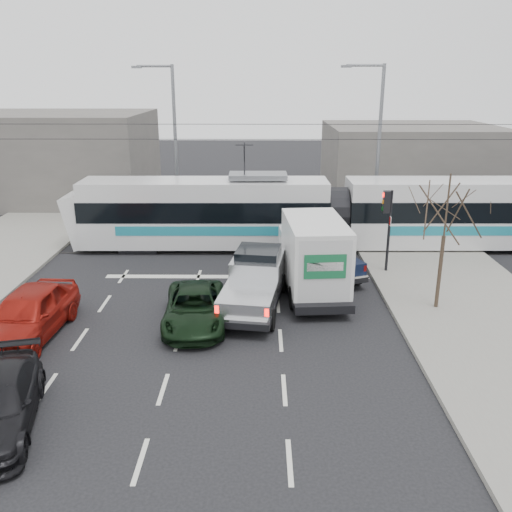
{
  "coord_description": "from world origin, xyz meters",
  "views": [
    {
      "loc": [
        1.03,
        -16.21,
        8.32
      ],
      "look_at": [
        0.85,
        3.48,
        1.8
      ],
      "focal_mm": 38.0,
      "sensor_mm": 36.0,
      "label": 1
    }
  ],
  "objects_px": {
    "street_lamp_near": "(376,139)",
    "street_lamp_far": "(172,135)",
    "bare_tree": "(447,212)",
    "navy_pickup": "(321,254)",
    "red_car": "(28,314)",
    "tram": "(336,213)",
    "box_truck": "(312,256)",
    "traffic_signal": "(387,214)",
    "green_car": "(195,308)",
    "silver_pickup": "(255,280)"
  },
  "relations": [
    {
      "from": "green_car",
      "to": "box_truck",
      "type": "bearing_deg",
      "value": 31.08
    },
    {
      "from": "bare_tree",
      "to": "green_car",
      "type": "distance_m",
      "value": 9.52
    },
    {
      "from": "green_car",
      "to": "silver_pickup",
      "type": "bearing_deg",
      "value": 35.84
    },
    {
      "from": "street_lamp_near",
      "to": "tram",
      "type": "height_order",
      "value": "street_lamp_near"
    },
    {
      "from": "box_truck",
      "to": "navy_pickup",
      "type": "bearing_deg",
      "value": 69.81
    },
    {
      "from": "traffic_signal",
      "to": "street_lamp_far",
      "type": "relative_size",
      "value": 0.4
    },
    {
      "from": "tram",
      "to": "box_truck",
      "type": "bearing_deg",
      "value": -106.58
    },
    {
      "from": "street_lamp_far",
      "to": "street_lamp_near",
      "type": "bearing_deg",
      "value": -9.87
    },
    {
      "from": "traffic_signal",
      "to": "street_lamp_far",
      "type": "distance_m",
      "value": 14.47
    },
    {
      "from": "box_truck",
      "to": "green_car",
      "type": "distance_m",
      "value": 5.44
    },
    {
      "from": "street_lamp_near",
      "to": "red_car",
      "type": "xyz_separation_m",
      "value": [
        -14.02,
        -13.79,
        -4.28
      ]
    },
    {
      "from": "street_lamp_near",
      "to": "box_truck",
      "type": "height_order",
      "value": "street_lamp_near"
    },
    {
      "from": "street_lamp_near",
      "to": "box_truck",
      "type": "bearing_deg",
      "value": -113.6
    },
    {
      "from": "silver_pickup",
      "to": "street_lamp_far",
      "type": "bearing_deg",
      "value": 119.55
    },
    {
      "from": "street_lamp_far",
      "to": "green_car",
      "type": "relative_size",
      "value": 2.0
    },
    {
      "from": "street_lamp_far",
      "to": "red_car",
      "type": "xyz_separation_m",
      "value": [
        -2.52,
        -15.79,
        -4.28
      ]
    },
    {
      "from": "navy_pickup",
      "to": "green_car",
      "type": "bearing_deg",
      "value": -156.36
    },
    {
      "from": "silver_pickup",
      "to": "red_car",
      "type": "xyz_separation_m",
      "value": [
        -7.53,
        -2.8,
        -0.17
      ]
    },
    {
      "from": "silver_pickup",
      "to": "green_car",
      "type": "relative_size",
      "value": 1.29
    },
    {
      "from": "traffic_signal",
      "to": "navy_pickup",
      "type": "distance_m",
      "value": 3.32
    },
    {
      "from": "traffic_signal",
      "to": "street_lamp_near",
      "type": "height_order",
      "value": "street_lamp_near"
    },
    {
      "from": "tram",
      "to": "navy_pickup",
      "type": "relative_size",
      "value": 5.32
    },
    {
      "from": "silver_pickup",
      "to": "navy_pickup",
      "type": "distance_m",
      "value": 4.45
    },
    {
      "from": "street_lamp_near",
      "to": "bare_tree",
      "type": "bearing_deg",
      "value": -88.58
    },
    {
      "from": "street_lamp_far",
      "to": "red_car",
      "type": "relative_size",
      "value": 1.83
    },
    {
      "from": "navy_pickup",
      "to": "street_lamp_near",
      "type": "bearing_deg",
      "value": 41.82
    },
    {
      "from": "bare_tree",
      "to": "box_truck",
      "type": "bearing_deg",
      "value": 157.99
    },
    {
      "from": "traffic_signal",
      "to": "red_car",
      "type": "xyz_separation_m",
      "value": [
        -13.18,
        -6.29,
        -1.9
      ]
    },
    {
      "from": "street_lamp_far",
      "to": "green_car",
      "type": "bearing_deg",
      "value": -78.9
    },
    {
      "from": "bare_tree",
      "to": "box_truck",
      "type": "height_order",
      "value": "bare_tree"
    },
    {
      "from": "street_lamp_far",
      "to": "green_car",
      "type": "height_order",
      "value": "street_lamp_far"
    },
    {
      "from": "silver_pickup",
      "to": "navy_pickup",
      "type": "xyz_separation_m",
      "value": [
        2.86,
        3.42,
        -0.07
      ]
    },
    {
      "from": "street_lamp_far",
      "to": "silver_pickup",
      "type": "distance_m",
      "value": 14.52
    },
    {
      "from": "traffic_signal",
      "to": "street_lamp_near",
      "type": "xyz_separation_m",
      "value": [
        0.84,
        7.5,
        2.37
      ]
    },
    {
      "from": "street_lamp_near",
      "to": "red_car",
      "type": "distance_m",
      "value": 20.12
    },
    {
      "from": "bare_tree",
      "to": "navy_pickup",
      "type": "distance_m",
      "value": 6.23
    },
    {
      "from": "street_lamp_near",
      "to": "green_car",
      "type": "height_order",
      "value": "street_lamp_near"
    },
    {
      "from": "bare_tree",
      "to": "tram",
      "type": "bearing_deg",
      "value": 109.7
    },
    {
      "from": "tram",
      "to": "box_truck",
      "type": "relative_size",
      "value": 3.99
    },
    {
      "from": "box_truck",
      "to": "navy_pickup",
      "type": "height_order",
      "value": "box_truck"
    },
    {
      "from": "silver_pickup",
      "to": "red_car",
      "type": "bearing_deg",
      "value": -151.17
    },
    {
      "from": "bare_tree",
      "to": "street_lamp_far",
      "type": "bearing_deg",
      "value": 131.12
    },
    {
      "from": "street_lamp_near",
      "to": "box_truck",
      "type": "relative_size",
      "value": 1.41
    },
    {
      "from": "traffic_signal",
      "to": "green_car",
      "type": "xyz_separation_m",
      "value": [
        -7.76,
        -5.27,
        -2.12
      ]
    },
    {
      "from": "traffic_signal",
      "to": "tram",
      "type": "height_order",
      "value": "tram"
    },
    {
      "from": "bare_tree",
      "to": "navy_pickup",
      "type": "height_order",
      "value": "bare_tree"
    },
    {
      "from": "bare_tree",
      "to": "green_car",
      "type": "height_order",
      "value": "bare_tree"
    },
    {
      "from": "bare_tree",
      "to": "street_lamp_near",
      "type": "xyz_separation_m",
      "value": [
        -0.29,
        11.5,
        1.32
      ]
    },
    {
      "from": "traffic_signal",
      "to": "green_car",
      "type": "distance_m",
      "value": 9.61
    },
    {
      "from": "street_lamp_near",
      "to": "street_lamp_far",
      "type": "bearing_deg",
      "value": 170.13
    }
  ]
}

